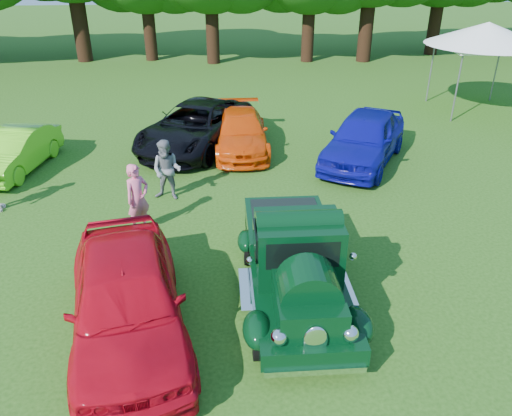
{
  "coord_description": "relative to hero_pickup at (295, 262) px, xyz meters",
  "views": [
    {
      "loc": [
        -0.08,
        -8.11,
        6.4
      ],
      "look_at": [
        0.64,
        1.97,
        1.1
      ],
      "focal_mm": 35.0,
      "sensor_mm": 36.0,
      "label": 1
    }
  ],
  "objects": [
    {
      "name": "spectator_grey",
      "position": [
        -2.94,
        4.73,
        0.04
      ],
      "size": [
        0.99,
        0.86,
        1.75
      ],
      "primitive_type": "imported",
      "rotation": [
        0.0,
        0.0,
        -0.26
      ],
      "color": "slate",
      "rests_on": "ground"
    },
    {
      "name": "spectator_pink",
      "position": [
        -3.5,
        2.95,
        0.07
      ],
      "size": [
        0.77,
        0.77,
        1.8
      ],
      "primitive_type": "imported",
      "rotation": [
        0.0,
        0.0,
        0.78
      ],
      "color": "#EF628C",
      "rests_on": "ground"
    },
    {
      "name": "canopy_tent",
      "position": [
        9.68,
        12.58,
        2.38
      ],
      "size": [
        5.08,
        5.08,
        3.69
      ],
      "rotation": [
        0.0,
        0.0,
        -0.03
      ],
      "color": "white",
      "rests_on": "ground"
    },
    {
      "name": "back_car_black",
      "position": [
        -2.29,
        8.86,
        -0.05
      ],
      "size": [
        4.66,
        6.17,
        1.56
      ],
      "primitive_type": "imported",
      "rotation": [
        0.0,
        0.0,
        -0.42
      ],
      "color": "black",
      "rests_on": "ground"
    },
    {
      "name": "back_car_lime",
      "position": [
        -7.95,
        7.16,
        -0.18
      ],
      "size": [
        2.0,
        4.09,
        1.29
      ],
      "primitive_type": "imported",
      "rotation": [
        0.0,
        0.0,
        -0.17
      ],
      "color": "#60D81C",
      "rests_on": "ground"
    },
    {
      "name": "ground",
      "position": [
        -1.29,
        -0.1,
        -0.83
      ],
      "size": [
        120.0,
        120.0,
        0.0
      ],
      "primitive_type": "plane",
      "color": "#1E4710",
      "rests_on": "ground"
    },
    {
      "name": "back_car_blue",
      "position": [
        3.29,
        7.03,
        0.01
      ],
      "size": [
        4.17,
        5.27,
        1.68
      ],
      "primitive_type": "imported",
      "rotation": [
        0.0,
        0.0,
        -0.52
      ],
      "color": "#0D0D90",
      "rests_on": "ground"
    },
    {
      "name": "hero_pickup",
      "position": [
        0.0,
        0.0,
        0.0
      ],
      "size": [
        2.28,
        4.89,
        1.91
      ],
      "color": "black",
      "rests_on": "ground"
    },
    {
      "name": "red_convertible",
      "position": [
        -3.17,
        -0.93,
        0.01
      ],
      "size": [
        2.94,
        5.24,
        1.68
      ],
      "primitive_type": "imported",
      "rotation": [
        0.0,
        0.0,
        0.2
      ],
      "color": "#B90717",
      "rests_on": "ground"
    },
    {
      "name": "back_car_orange",
      "position": [
        -0.71,
        8.5,
        -0.18
      ],
      "size": [
        1.83,
        4.49,
        1.3
      ],
      "primitive_type": "imported",
      "rotation": [
        0.0,
        0.0,
        -0.0
      ],
      "color": "#E04407",
      "rests_on": "ground"
    }
  ]
}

